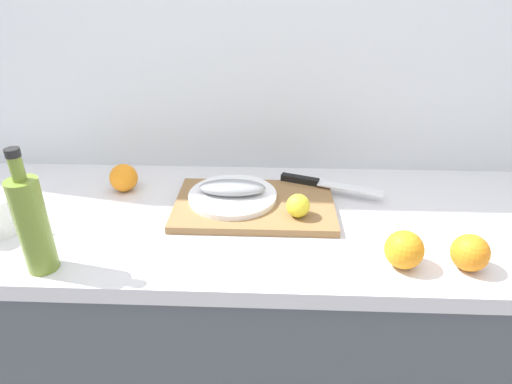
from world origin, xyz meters
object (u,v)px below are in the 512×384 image
object	(u,v)px
cutting_board	(256,205)
coffee_mug_0	(2,215)
white_plate	(234,196)
fish_fillet	(234,188)
chef_knife	(319,183)
lemon_0	(300,206)
olive_oil_bottle	(34,223)
orange_0	(406,250)

from	to	relation	value
cutting_board	coffee_mug_0	xyz separation A→B (m)	(-0.60, -0.14, 0.04)
white_plate	fish_fillet	size ratio (longest dim) A/B	1.33
chef_knife	coffee_mug_0	distance (m)	0.82
white_plate	chef_knife	distance (m)	0.25
fish_fillet	chef_knife	size ratio (longest dim) A/B	0.63
cutting_board	white_plate	distance (m)	0.06
chef_knife	lemon_0	distance (m)	0.18
cutting_board	chef_knife	bearing A→B (deg)	30.63
olive_oil_bottle	coffee_mug_0	size ratio (longest dim) A/B	2.14
orange_0	lemon_0	bearing A→B (deg)	142.60
cutting_board	lemon_0	bearing A→B (deg)	-30.98
orange_0	coffee_mug_0	bearing A→B (deg)	173.99
white_plate	olive_oil_bottle	size ratio (longest dim) A/B	0.86
fish_fillet	olive_oil_bottle	world-z (taller)	olive_oil_bottle
lemon_0	coffee_mug_0	xyz separation A→B (m)	(-0.72, -0.07, -0.00)
cutting_board	white_plate	xyz separation A→B (m)	(-0.06, 0.02, 0.02)
lemon_0	orange_0	xyz separation A→B (m)	(0.22, -0.17, -0.01)
coffee_mug_0	white_plate	bearing A→B (deg)	15.66
orange_0	fish_fillet	bearing A→B (deg)	147.17
white_plate	orange_0	bearing A→B (deg)	-32.83
cutting_board	orange_0	bearing A→B (deg)	-35.34
cutting_board	fish_fillet	world-z (taller)	fish_fillet
olive_oil_bottle	orange_0	bearing A→B (deg)	2.92
white_plate	olive_oil_bottle	bearing A→B (deg)	-142.77
cutting_board	olive_oil_bottle	world-z (taller)	olive_oil_bottle
fish_fillet	olive_oil_bottle	bearing A→B (deg)	-142.77
olive_oil_bottle	coffee_mug_0	world-z (taller)	olive_oil_bottle
white_plate	olive_oil_bottle	xyz separation A→B (m)	(-0.38, -0.29, 0.09)
cutting_board	lemon_0	xyz separation A→B (m)	(0.11, -0.07, 0.04)
cutting_board	fish_fillet	xyz separation A→B (m)	(-0.06, 0.02, 0.04)
lemon_0	olive_oil_bottle	world-z (taller)	olive_oil_bottle
orange_0	olive_oil_bottle	bearing A→B (deg)	-177.08
lemon_0	orange_0	bearing A→B (deg)	-37.40
olive_oil_bottle	orange_0	xyz separation A→B (m)	(0.77, 0.04, -0.07)
lemon_0	coffee_mug_0	size ratio (longest dim) A/B	0.46
lemon_0	chef_knife	bearing A→B (deg)	69.36
coffee_mug_0	orange_0	bearing A→B (deg)	-6.01
olive_oil_bottle	coffee_mug_0	distance (m)	0.22
chef_knife	coffee_mug_0	world-z (taller)	coffee_mug_0
white_plate	chef_knife	xyz separation A→B (m)	(0.24, 0.09, 0.00)
lemon_0	olive_oil_bottle	bearing A→B (deg)	-159.54
chef_knife	orange_0	world-z (taller)	orange_0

